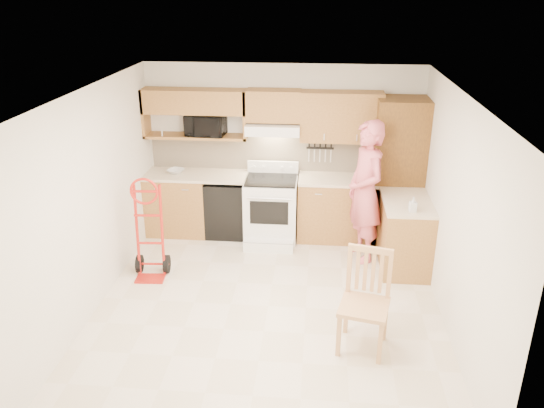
# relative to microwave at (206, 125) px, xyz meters

# --- Properties ---
(floor) EXTENTS (4.00, 4.50, 0.02)m
(floor) POSITION_rel_microwave_xyz_m (1.10, -2.08, -1.65)
(floor) COLOR beige
(floor) RESTS_ON ground
(ceiling) EXTENTS (4.00, 4.50, 0.02)m
(ceiling) POSITION_rel_microwave_xyz_m (1.10, -2.08, 0.87)
(ceiling) COLOR white
(ceiling) RESTS_ON ground
(wall_back) EXTENTS (4.00, 0.02, 2.50)m
(wall_back) POSITION_rel_microwave_xyz_m (1.10, 0.17, -0.39)
(wall_back) COLOR silver
(wall_back) RESTS_ON ground
(wall_front) EXTENTS (4.00, 0.02, 2.50)m
(wall_front) POSITION_rel_microwave_xyz_m (1.10, -4.34, -0.39)
(wall_front) COLOR silver
(wall_front) RESTS_ON ground
(wall_left) EXTENTS (0.02, 4.50, 2.50)m
(wall_left) POSITION_rel_microwave_xyz_m (-0.91, -2.08, -0.39)
(wall_left) COLOR silver
(wall_left) RESTS_ON ground
(wall_right) EXTENTS (0.02, 4.50, 2.50)m
(wall_right) POSITION_rel_microwave_xyz_m (3.11, -2.08, -0.39)
(wall_right) COLOR silver
(wall_right) RESTS_ON ground
(backsplash) EXTENTS (3.92, 0.03, 0.55)m
(backsplash) POSITION_rel_microwave_xyz_m (1.10, 0.15, -0.44)
(backsplash) COLOR beige
(backsplash) RESTS_ON wall_back
(lower_cab_left) EXTENTS (0.90, 0.60, 0.90)m
(lower_cab_left) POSITION_rel_microwave_xyz_m (-0.45, -0.14, -1.19)
(lower_cab_left) COLOR #A5763B
(lower_cab_left) RESTS_ON ground
(dishwasher) EXTENTS (0.60, 0.60, 0.85)m
(dishwasher) POSITION_rel_microwave_xyz_m (0.30, -0.14, -1.22)
(dishwasher) COLOR black
(dishwasher) RESTS_ON ground
(lower_cab_right) EXTENTS (1.14, 0.60, 0.90)m
(lower_cab_right) POSITION_rel_microwave_xyz_m (1.93, -0.14, -1.19)
(lower_cab_right) COLOR #A5763B
(lower_cab_right) RESTS_ON ground
(countertop_left) EXTENTS (1.50, 0.63, 0.04)m
(countertop_left) POSITION_rel_microwave_xyz_m (-0.15, -0.13, -0.72)
(countertop_left) COLOR beige
(countertop_left) RESTS_ON lower_cab_left
(countertop_right) EXTENTS (1.14, 0.63, 0.04)m
(countertop_right) POSITION_rel_microwave_xyz_m (1.93, -0.13, -0.72)
(countertop_right) COLOR beige
(countertop_right) RESTS_ON lower_cab_right
(cab_return_right) EXTENTS (0.60, 1.00, 0.90)m
(cab_return_right) POSITION_rel_microwave_xyz_m (2.80, -0.94, -1.19)
(cab_return_right) COLOR #A5763B
(cab_return_right) RESTS_ON ground
(countertop_return) EXTENTS (0.63, 1.00, 0.04)m
(countertop_return) POSITION_rel_microwave_xyz_m (2.80, -0.94, -0.72)
(countertop_return) COLOR beige
(countertop_return) RESTS_ON cab_return_right
(pantry_tall) EXTENTS (0.70, 0.60, 2.10)m
(pantry_tall) POSITION_rel_microwave_xyz_m (2.75, -0.14, -0.59)
(pantry_tall) COLOR brown
(pantry_tall) RESTS_ON ground
(upper_cab_left) EXTENTS (1.50, 0.33, 0.34)m
(upper_cab_left) POSITION_rel_microwave_xyz_m (-0.15, 0.00, 0.34)
(upper_cab_left) COLOR #A5763B
(upper_cab_left) RESTS_ON wall_back
(upper_shelf_mw) EXTENTS (1.50, 0.33, 0.04)m
(upper_shelf_mw) POSITION_rel_microwave_xyz_m (-0.15, 0.00, -0.17)
(upper_shelf_mw) COLOR #A5763B
(upper_shelf_mw) RESTS_ON wall_back
(upper_cab_center) EXTENTS (0.76, 0.33, 0.44)m
(upper_cab_center) POSITION_rel_microwave_xyz_m (0.98, 0.00, 0.30)
(upper_cab_center) COLOR #A5763B
(upper_cab_center) RESTS_ON wall_back
(upper_cab_right) EXTENTS (1.14, 0.33, 0.70)m
(upper_cab_right) POSITION_rel_microwave_xyz_m (1.93, 0.00, 0.16)
(upper_cab_right) COLOR #A5763B
(upper_cab_right) RESTS_ON wall_back
(range_hood) EXTENTS (0.76, 0.46, 0.14)m
(range_hood) POSITION_rel_microwave_xyz_m (0.98, -0.06, -0.01)
(range_hood) COLOR white
(range_hood) RESTS_ON wall_back
(knife_strip) EXTENTS (0.40, 0.05, 0.29)m
(knife_strip) POSITION_rel_microwave_xyz_m (1.65, 0.12, -0.40)
(knife_strip) COLOR black
(knife_strip) RESTS_ON backsplash
(microwave) EXTENTS (0.58, 0.42, 0.31)m
(microwave) POSITION_rel_microwave_xyz_m (0.00, 0.00, 0.00)
(microwave) COLOR black
(microwave) RESTS_ON upper_shelf_mw
(range) EXTENTS (0.75, 0.99, 1.11)m
(range) POSITION_rel_microwave_xyz_m (0.97, -0.31, -1.09)
(range) COLOR white
(range) RESTS_ON ground
(person) EXTENTS (0.68, 0.82, 1.93)m
(person) POSITION_rel_microwave_xyz_m (2.27, -0.74, -0.68)
(person) COLOR #D45E6C
(person) RESTS_ON ground
(hand_truck) EXTENTS (0.51, 0.47, 1.22)m
(hand_truck) POSITION_rel_microwave_xyz_m (-0.47, -1.51, -1.03)
(hand_truck) COLOR red
(hand_truck) RESTS_ON ground
(dining_chair) EXTENTS (0.58, 0.62, 1.07)m
(dining_chair) POSITION_rel_microwave_xyz_m (2.15, -2.76, -1.11)
(dining_chair) COLOR tan
(dining_chair) RESTS_ON ground
(soap_bottle) EXTENTS (0.09, 0.09, 0.18)m
(soap_bottle) POSITION_rel_microwave_xyz_m (2.80, -1.28, -0.61)
(soap_bottle) COLOR white
(soap_bottle) RESTS_ON countertop_return
(bowl) EXTENTS (0.30, 0.30, 0.06)m
(bowl) POSITION_rel_microwave_xyz_m (-0.45, -0.14, -0.67)
(bowl) COLOR white
(bowl) RESTS_ON countertop_left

